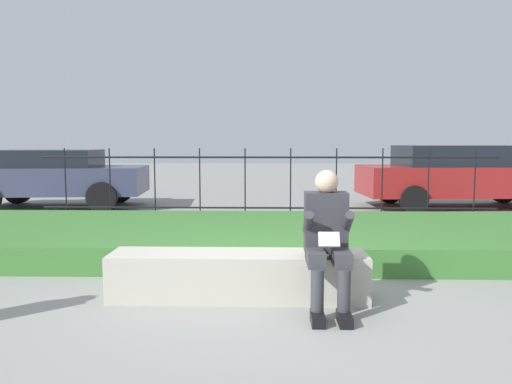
% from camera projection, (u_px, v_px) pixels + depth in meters
% --- Properties ---
extents(ground_plane, '(60.00, 60.00, 0.00)m').
position_uv_depth(ground_plane, '(266.00, 298.00, 4.76)').
color(ground_plane, gray).
extents(stone_bench, '(2.43, 0.52, 0.44)m').
position_uv_depth(stone_bench, '(238.00, 278.00, 4.75)').
color(stone_bench, '#B7B2A3').
rests_on(stone_bench, ground_plane).
extents(person_seated_reader, '(0.42, 0.73, 1.24)m').
position_uv_depth(person_seated_reader, '(327.00, 235.00, 4.39)').
color(person_seated_reader, black).
rests_on(person_seated_reader, ground_plane).
extents(grass_berm, '(10.36, 3.03, 0.32)m').
position_uv_depth(grass_berm, '(267.00, 237.00, 6.95)').
color(grass_berm, '#3D7533').
rests_on(grass_berm, ground_plane).
extents(iron_fence, '(8.36, 0.03, 1.37)m').
position_uv_depth(iron_fence, '(268.00, 184.00, 9.16)').
color(iron_fence, black).
rests_on(iron_fence, ground_plane).
extents(car_parked_right, '(4.64, 2.10, 1.41)m').
position_uv_depth(car_parked_right, '(461.00, 175.00, 11.26)').
color(car_parked_right, maroon).
rests_on(car_parked_right, ground_plane).
extents(car_parked_left, '(4.03, 2.09, 1.31)m').
position_uv_depth(car_parked_left, '(55.00, 176.00, 11.27)').
color(car_parked_left, '#383D56').
rests_on(car_parked_left, ground_plane).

